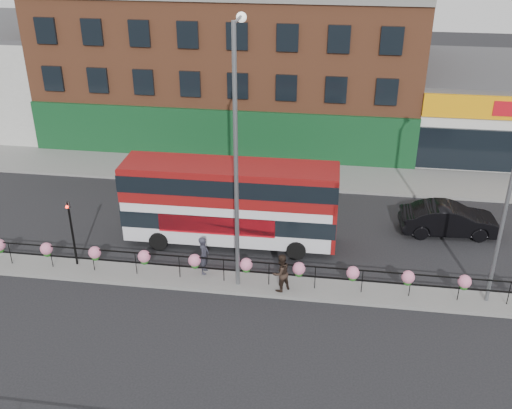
# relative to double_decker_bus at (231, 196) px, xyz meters

# --- Properties ---
(ground) EXTENTS (120.00, 120.00, 0.00)m
(ground) POSITION_rel_double_decker_bus_xyz_m (1.31, -3.62, -2.55)
(ground) COLOR black
(ground) RESTS_ON ground
(north_pavement) EXTENTS (60.00, 4.00, 0.15)m
(north_pavement) POSITION_rel_double_decker_bus_xyz_m (1.31, 8.38, -2.48)
(north_pavement) COLOR slate
(north_pavement) RESTS_ON ground
(median) EXTENTS (60.00, 1.60, 0.15)m
(median) POSITION_rel_double_decker_bus_xyz_m (1.31, -3.62, -2.48)
(median) COLOR slate
(median) RESTS_ON ground
(brick_building) EXTENTS (25.00, 12.21, 10.30)m
(brick_building) POSITION_rel_double_decker_bus_xyz_m (-2.69, 16.34, 2.57)
(brick_building) COLOR brown
(brick_building) RESTS_ON ground
(median_railing) EXTENTS (30.04, 0.56, 1.23)m
(median_railing) POSITION_rel_double_decker_bus_xyz_m (1.31, -3.62, -1.51)
(median_railing) COLOR black
(median_railing) RESTS_ON median
(double_decker_bus) EXTENTS (10.31, 2.68, 4.16)m
(double_decker_bus) POSITION_rel_double_decker_bus_xyz_m (0.00, 0.00, 0.00)
(double_decker_bus) COLOR silver
(double_decker_bus) RESTS_ON ground
(car) EXTENTS (2.34, 5.08, 1.60)m
(car) POSITION_rel_double_decker_bus_xyz_m (10.73, 2.42, -1.75)
(car) COLOR black
(car) RESTS_ON ground
(pedestrian_a) EXTENTS (0.66, 0.44, 1.80)m
(pedestrian_a) POSITION_rel_double_decker_bus_xyz_m (-0.69, -3.07, -1.50)
(pedestrian_a) COLOR #272732
(pedestrian_a) RESTS_ON median
(pedestrian_b) EXTENTS (1.50, 1.50, 1.74)m
(pedestrian_b) POSITION_rel_double_decker_bus_xyz_m (2.86, -3.95, -1.53)
(pedestrian_b) COLOR black
(pedestrian_b) RESTS_ON median
(lamp_column_west) EXTENTS (0.40, 1.98, 11.26)m
(lamp_column_west) POSITION_rel_double_decker_bus_xyz_m (0.96, -3.47, 4.27)
(lamp_column_west) COLOR slate
(lamp_column_west) RESTS_ON median
(lamp_column_east) EXTENTS (0.36, 1.76, 10.02)m
(lamp_column_east) POSITION_rel_double_decker_bus_xyz_m (11.52, -3.20, 3.54)
(lamp_column_east) COLOR slate
(lamp_column_east) RESTS_ON median
(traffic_light_median) EXTENTS (0.15, 0.28, 3.65)m
(traffic_light_median) POSITION_rel_double_decker_bus_xyz_m (-6.69, -3.23, -0.08)
(traffic_light_median) COLOR black
(traffic_light_median) RESTS_ON median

